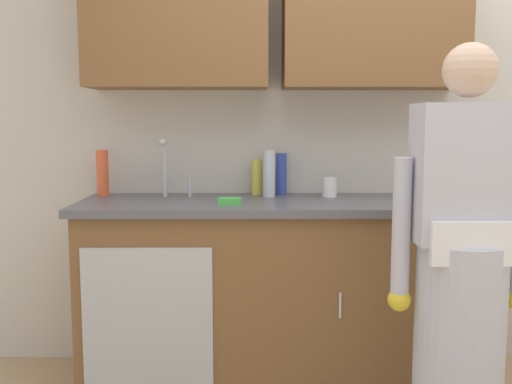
{
  "coord_description": "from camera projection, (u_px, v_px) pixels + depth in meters",
  "views": [
    {
      "loc": [
        -0.67,
        -2.23,
        1.34
      ],
      "look_at": [
        -0.65,
        0.55,
        1.0
      ],
      "focal_mm": 41.4,
      "sensor_mm": 36.0,
      "label": 1
    }
  ],
  "objects": [
    {
      "name": "kitchen_wall_with_uppers",
      "position": [
        350.0,
        95.0,
        3.19
      ],
      "size": [
        4.8,
        0.44,
        2.7
      ],
      "color": "beige",
      "rests_on": "ground"
    },
    {
      "name": "counter_cabinet",
      "position": [
        275.0,
        295.0,
        3.01
      ],
      "size": [
        1.9,
        0.62,
        0.9
      ],
      "color": "brown",
      "rests_on": "ground"
    },
    {
      "name": "countertop",
      "position": [
        276.0,
        204.0,
        2.96
      ],
      "size": [
        1.96,
        0.66,
        0.04
      ],
      "primitive_type": "cube",
      "color": "#595960",
      "rests_on": "counter_cabinet"
    },
    {
      "name": "sink",
      "position": [
        169.0,
        203.0,
        2.96
      ],
      "size": [
        0.5,
        0.36,
        0.35
      ],
      "color": "#B7BABF",
      "rests_on": "counter_cabinet"
    },
    {
      "name": "person_at_sink",
      "position": [
        461.0,
        290.0,
        2.25
      ],
      "size": [
        0.55,
        0.34,
        1.62
      ],
      "color": "white",
      "rests_on": "ground"
    },
    {
      "name": "bottle_soap",
      "position": [
        269.0,
        173.0,
        3.08
      ],
      "size": [
        0.06,
        0.06,
        0.24
      ],
      "primitive_type": "cylinder",
      "color": "silver",
      "rests_on": "countertop"
    },
    {
      "name": "bottle_cleaner_spray",
      "position": [
        257.0,
        177.0,
        3.17
      ],
      "size": [
        0.06,
        0.06,
        0.19
      ],
      "primitive_type": "cylinder",
      "color": "#D8D14C",
      "rests_on": "countertop"
    },
    {
      "name": "bottle_water_short",
      "position": [
        281.0,
        174.0,
        3.18
      ],
      "size": [
        0.06,
        0.06,
        0.22
      ],
      "primitive_type": "cylinder",
      "color": "#334CB2",
      "rests_on": "countertop"
    },
    {
      "name": "bottle_dish_liquid",
      "position": [
        103.0,
        173.0,
        3.11
      ],
      "size": [
        0.06,
        0.06,
        0.24
      ],
      "primitive_type": "cylinder",
      "color": "#E05933",
      "rests_on": "countertop"
    },
    {
      "name": "cup_by_sink",
      "position": [
        329.0,
        187.0,
        3.08
      ],
      "size": [
        0.08,
        0.08,
        0.1
      ],
      "primitive_type": "cylinder",
      "color": "white",
      "rests_on": "countertop"
    },
    {
      "name": "knife_on_counter",
      "position": [
        454.0,
        204.0,
        2.79
      ],
      "size": [
        0.12,
        0.23,
        0.01
      ],
      "primitive_type": "cube",
      "rotation": [
        0.0,
        0.0,
        4.3
      ],
      "color": "silver",
      "rests_on": "countertop"
    },
    {
      "name": "sponge",
      "position": [
        229.0,
        201.0,
        2.82
      ],
      "size": [
        0.11,
        0.07,
        0.03
      ],
      "primitive_type": "cube",
      "color": "#4CBF4C",
      "rests_on": "countertop"
    }
  ]
}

